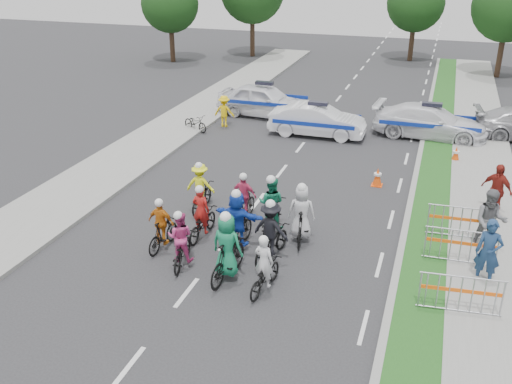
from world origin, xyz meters
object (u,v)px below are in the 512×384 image
(rider_1, at_px, (227,253))
(barrier_0, at_px, (460,296))
(rider_4, at_px, (271,236))
(barrier_1, at_px, (460,248))
(spectator_2, at_px, (496,190))
(parked_bike, at_px, (195,123))
(police_car_0, at_px, (264,101))
(cone_0, at_px, (377,177))
(police_car_2, at_px, (430,122))
(marshal_hiviz, at_px, (224,111))
(rider_8, at_px, (271,211))
(rider_9, at_px, (244,202))
(rider_2, at_px, (181,245))
(spectator_1, at_px, (490,221))
(rider_6, at_px, (202,220))
(tree_4, at_px, (416,3))
(rider_7, at_px, (301,219))
(barrier_2, at_px, (461,224))
(rider_5, at_px, (237,224))
(police_car_1, at_px, (317,120))
(rider_0, at_px, (264,272))
(rider_10, at_px, (201,191))
(cone_1, at_px, (456,154))
(rider_3, at_px, (162,229))
(tree_1, at_px, (508,6))
(tree_0, at_px, (170,4))
(spectator_0, at_px, (488,252))

(rider_1, xyz_separation_m, barrier_0, (5.92, 0.20, -0.23))
(rider_4, height_order, barrier_1, rider_4)
(spectator_2, bearing_deg, parked_bike, -170.15)
(police_car_0, distance_m, cone_0, 10.09)
(police_car_2, bearing_deg, marshal_hiviz, 103.56)
(rider_8, bearing_deg, rider_4, 104.25)
(rider_1, relative_size, rider_9, 1.21)
(rider_2, distance_m, spectator_1, 8.93)
(marshal_hiviz, bearing_deg, rider_6, 106.29)
(cone_0, height_order, tree_4, tree_4)
(parked_bike, bearing_deg, rider_9, -121.97)
(rider_1, distance_m, rider_2, 1.52)
(barrier_0, bearing_deg, rider_2, 179.53)
(rider_1, bearing_deg, tree_4, -87.43)
(rider_7, height_order, barrier_2, rider_7)
(rider_5, height_order, barrier_0, rider_5)
(rider_9, xyz_separation_m, parked_bike, (-5.41, 8.28, -0.26))
(rider_2, xyz_separation_m, police_car_1, (1.02, 12.63, 0.09))
(rider_0, height_order, rider_1, rider_1)
(rider_10, bearing_deg, marshal_hiviz, -76.23)
(rider_0, height_order, rider_7, rider_7)
(barrier_2, bearing_deg, barrier_1, -90.00)
(rider_2, distance_m, cone_1, 13.15)
(rider_2, bearing_deg, cone_1, -133.93)
(rider_0, distance_m, cone_1, 12.39)
(rider_0, xyz_separation_m, tree_4, (1.11, 33.26, 3.63))
(rider_5, distance_m, cone_0, 6.98)
(police_car_1, distance_m, marshal_hiviz, 4.63)
(cone_1, xyz_separation_m, parked_bike, (-11.91, 0.52, 0.06))
(rider_4, bearing_deg, barrier_1, -154.29)
(rider_0, height_order, rider_10, rider_10)
(rider_6, distance_m, rider_7, 3.04)
(spectator_1, bearing_deg, cone_1, 98.25)
(rider_3, xyz_separation_m, rider_5, (2.10, 0.70, 0.17))
(rider_6, bearing_deg, tree_1, -107.02)
(rider_10, height_order, cone_0, rider_10)
(rider_1, height_order, police_car_1, rider_1)
(barrier_2, height_order, tree_1, tree_1)
(rider_4, distance_m, spectator_1, 6.40)
(tree_0, bearing_deg, cone_0, -47.29)
(rider_0, bearing_deg, cone_1, -103.28)
(tree_0, bearing_deg, rider_10, -61.98)
(rider_8, distance_m, parked_bike, 10.95)
(police_car_0, bearing_deg, spectator_0, -135.56)
(rider_3, relative_size, cone_1, 2.38)
(cone_1, bearing_deg, police_car_1, 165.12)
(rider_7, bearing_deg, parked_bike, -58.87)
(police_car_2, xyz_separation_m, barrier_0, (1.39, -14.07, -0.19))
(spectator_2, distance_m, tree_4, 27.19)
(barrier_0, xyz_separation_m, parked_bike, (-12.08, 11.56, -0.16))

